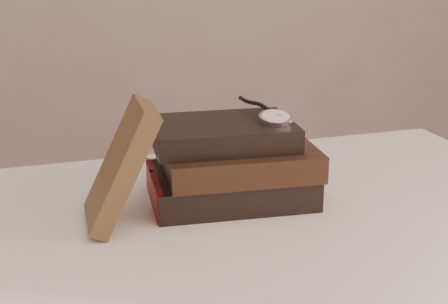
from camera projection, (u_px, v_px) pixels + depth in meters
name	position (u px, v px, depth m)	size (l,w,h in m)	color
table	(238.00, 270.00, 0.97)	(1.00, 0.60, 0.75)	white
book_stack	(231.00, 164.00, 0.97)	(0.25, 0.19, 0.12)	black
journal	(121.00, 165.00, 0.88)	(0.03, 0.11, 0.18)	#3A2916
pocket_watch	(273.00, 117.00, 0.96)	(0.05, 0.15, 0.02)	silver
eyeglasses	(167.00, 144.00, 1.03)	(0.11, 0.12, 0.05)	silver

